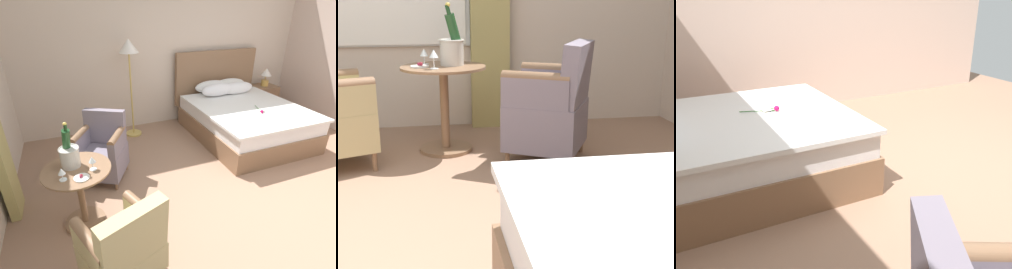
% 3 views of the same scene
% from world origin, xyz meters
% --- Properties ---
extents(ground_plane, '(7.23, 7.23, 0.00)m').
position_xyz_m(ground_plane, '(0.00, 0.00, 0.00)').
color(ground_plane, '#97715A').
extents(bed, '(1.74, 2.11, 1.35)m').
position_xyz_m(bed, '(0.93, 1.80, 0.35)').
color(bed, brown).
rests_on(bed, ground).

